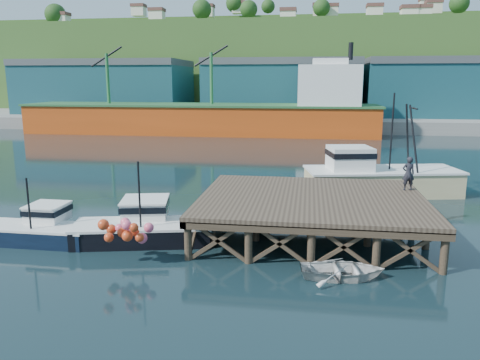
% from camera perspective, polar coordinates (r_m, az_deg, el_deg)
% --- Properties ---
extents(ground, '(300.00, 300.00, 0.00)m').
position_cam_1_polar(ground, '(26.72, -3.34, -5.98)').
color(ground, black).
rests_on(ground, ground).
extents(wharf, '(12.00, 10.00, 2.62)m').
position_cam_1_polar(wharf, '(25.48, 8.73, -2.46)').
color(wharf, brown).
rests_on(wharf, ground).
extents(far_quay, '(160.00, 40.00, 2.00)m').
position_cam_1_polar(far_quay, '(95.30, 5.25, 7.60)').
color(far_quay, gray).
rests_on(far_quay, ground).
extents(warehouse_left, '(32.00, 16.00, 9.00)m').
position_cam_1_polar(warehouse_left, '(98.48, -16.01, 10.54)').
color(warehouse_left, '#194E52').
rests_on(warehouse_left, far_quay).
extents(warehouse_mid, '(28.00, 16.00, 9.00)m').
position_cam_1_polar(warehouse_mid, '(90.05, 5.14, 10.85)').
color(warehouse_mid, '#194E52').
rests_on(warehouse_mid, far_quay).
extents(warehouse_right, '(30.00, 16.00, 9.00)m').
position_cam_1_polar(warehouse_right, '(93.25, 24.16, 9.91)').
color(warehouse_right, '#194E52').
rests_on(warehouse_right, far_quay).
extents(cargo_ship, '(55.50, 10.00, 13.75)m').
position_cam_1_polar(cargo_ship, '(74.32, -2.28, 8.19)').
color(cargo_ship, '#C84612').
rests_on(cargo_ship, ground).
extents(hillside, '(220.00, 50.00, 22.00)m').
position_cam_1_polar(hillside, '(125.02, 6.14, 13.21)').
color(hillside, '#2D511E').
rests_on(hillside, ground).
extents(boat_navy, '(5.70, 3.03, 3.55)m').
position_cam_1_polar(boat_navy, '(26.65, -23.13, -5.41)').
color(boat_navy, black).
rests_on(boat_navy, ground).
extents(boat_black, '(7.49, 6.22, 4.39)m').
position_cam_1_polar(boat_black, '(25.14, -11.68, -5.46)').
color(boat_black, black).
rests_on(boat_black, ground).
extents(trawler, '(11.64, 6.07, 7.41)m').
position_cam_1_polar(trawler, '(35.94, 16.54, 0.73)').
color(trawler, '#D5C38A').
rests_on(trawler, ground).
extents(dinghy, '(3.79, 2.88, 0.74)m').
position_cam_1_polar(dinghy, '(20.70, 12.40, -10.65)').
color(dinghy, silver).
rests_on(dinghy, ground).
extents(dockworker, '(0.76, 0.56, 1.93)m').
position_cam_1_polar(dockworker, '(28.18, 19.83, 0.75)').
color(dockworker, black).
rests_on(dockworker, wharf).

